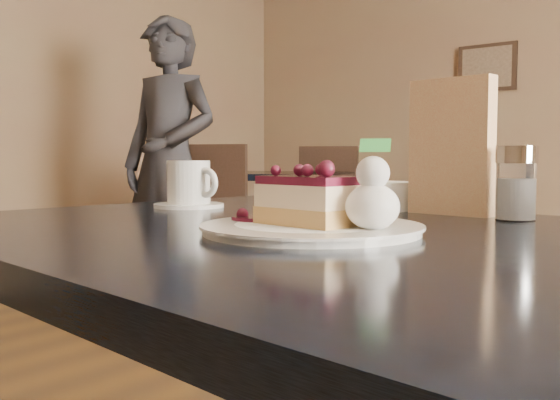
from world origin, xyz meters
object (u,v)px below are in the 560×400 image
Objects in this scene: dessert_plate at (311,229)px; patron at (169,164)px; main_table at (337,290)px; bg_table_far_left at (276,277)px; coffee_set at (190,186)px; cheesecake_slice at (312,201)px.

dessert_plate is 0.17× the size of patron.
dessert_plate is at bearing -47.94° from patron.
main_table is 3.63m from bg_table_far_left.
coffee_set reaches higher than bg_table_far_left.
patron is at bearing -117.54° from bg_table_far_left.
main_table is 0.14m from cheesecake_slice.
bg_table_far_left is at bearing 129.44° from dessert_plate.
patron is at bearing 141.93° from dessert_plate.
dessert_plate is at bearing -173.18° from cheesecake_slice.
coffee_set is at bearing -50.62° from patron.
patron is (-2.41, 1.89, 0.06)m from dessert_plate.
dessert_plate reaches higher than bg_table_far_left.
main_table is 0.11m from dessert_plate.
cheesecake_slice is 0.93× the size of coffee_set.
dessert_plate is 0.04m from cheesecake_slice.
dessert_plate is (-0.01, -0.06, 0.09)m from main_table.
patron is (-0.12, -0.89, 0.82)m from bg_table_far_left.
main_table is at bearing -69.68° from bg_table_far_left.
coffee_set reaches higher than cheesecake_slice.
cheesecake_slice is at bearing -24.01° from coffee_set.
cheesecake_slice reaches higher than bg_table_far_left.
coffee_set is 0.09× the size of patron.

